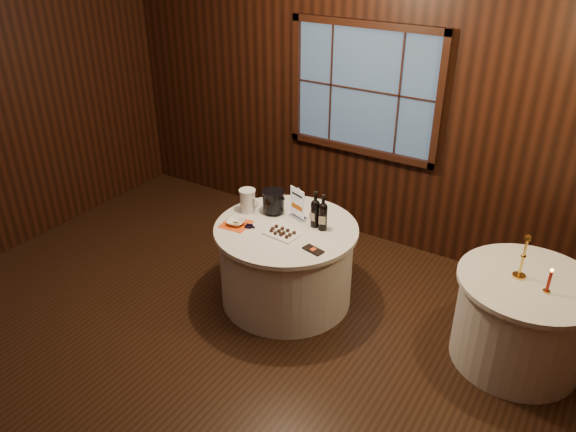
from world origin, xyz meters
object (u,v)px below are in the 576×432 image
Objects in this scene: main_table at (286,263)px; side_table at (521,320)px; ice_bucket at (273,201)px; port_bottle_left at (315,211)px; chocolate_box at (313,250)px; cracker_bowl at (236,222)px; red_candle at (549,283)px; sign_stand at (298,208)px; chocolate_plate at (282,233)px; port_bottle_right at (323,215)px; brass_candlestick at (522,263)px; grape_bunch at (249,226)px; glass_pitcher at (248,201)px.

side_table is at bearing 8.53° from main_table.
port_bottle_left is at bearing -2.04° from ice_bucket.
chocolate_box reaches higher than side_table.
red_candle is at bearing 9.10° from cracker_bowl.
sign_stand reaches higher than chocolate_plate.
brass_candlestick is (1.62, 0.16, -0.02)m from port_bottle_right.
sign_stand reaches higher than red_candle.
grape_bunch is (-0.02, -0.36, -0.10)m from ice_bucket.
brass_candlestick is at bearing 3.48° from ice_bucket.
grape_bunch is at bearing -144.17° from main_table.
red_candle is (1.73, 0.42, 0.07)m from chocolate_box.
ice_bucket is at bearing -176.61° from side_table.
ice_bucket is (-2.24, -0.13, 0.50)m from side_table.
chocolate_box is 0.91m from glass_pitcher.
chocolate_plate reaches higher than grape_bunch.
chocolate_box is 0.86× the size of red_candle.
red_candle is at bearing 20.54° from sign_stand.
glass_pitcher is 1.39× the size of cracker_bowl.
sign_stand is 0.57m from cracker_bowl.
grape_bunch is (-0.31, -0.06, 0.00)m from chocolate_plate.
glass_pitcher reaches higher than grape_bunch.
grape_bunch is at bearing -167.76° from side_table.
side_table is at bearing 1.20° from brass_candlestick.
cracker_bowl is (-0.14, -0.01, 0.01)m from grape_bunch.
brass_candlestick reaches higher than chocolate_box.
main_table is 8.12× the size of cracker_bowl.
port_bottle_right reaches higher than chocolate_box.
sign_stand is 2.02× the size of grape_bunch.
glass_pitcher reaches higher than main_table.
port_bottle_right is (-1.71, -0.16, 0.53)m from side_table.
sign_stand is at bearing 89.52° from main_table.
chocolate_box is 0.80× the size of glass_pitcher.
ice_bucket reaches higher than chocolate_box.
sign_stand reaches higher than side_table.
red_candle is (0.21, -0.09, -0.05)m from brass_candlestick.
port_bottle_left is 1.00× the size of port_bottle_right.
chocolate_box is 1.11× the size of cracker_bowl.
port_bottle_left is 1.55× the size of ice_bucket.
glass_pitcher is 0.28m from cracker_bowl.
grape_bunch is (-0.27, -0.39, -0.09)m from sign_stand.
main_table is 1.19× the size of side_table.
glass_pitcher reaches higher than ice_bucket.
sign_stand is at bearing 22.45° from glass_pitcher.
glass_pitcher reaches higher than cracker_bowl.
sign_stand is 1.91m from brass_candlestick.
port_bottle_left is at bearing 130.57° from chocolate_box.
port_bottle_left reaches higher than grape_bunch.
grape_bunch is at bearing 3.50° from cracker_bowl.
side_table is 3.53× the size of sign_stand.
port_bottle_left reaches higher than chocolate_plate.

